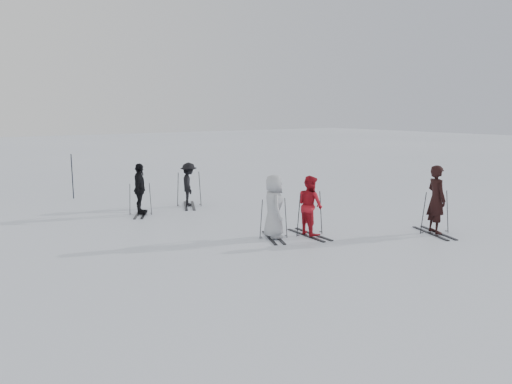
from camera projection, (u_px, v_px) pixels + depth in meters
ground at (275, 229)px, 14.99m from camera, size 120.00×120.00×0.00m
skier_near_dark at (436, 200)px, 14.31m from camera, size 0.69×0.84×1.96m
skier_red at (310, 206)px, 14.14m from camera, size 0.71×0.87×1.69m
skier_grey at (274, 207)px, 13.83m from camera, size 0.86×1.01×1.76m
skier_uphill_left at (140, 190)px, 16.92m from camera, size 0.87×1.09×1.73m
skier_uphill_far at (189, 185)px, 18.44m from camera, size 0.98×1.19×1.60m
skis_near_dark at (435, 212)px, 14.37m from camera, size 1.99×1.50×1.29m
skis_red at (310, 213)px, 14.18m from camera, size 1.83×1.07×1.28m
skis_grey at (274, 218)px, 13.88m from camera, size 1.79×1.40×1.15m
skis_uphill_left at (140, 199)px, 16.97m from camera, size 1.74×1.47×1.12m
skis_uphill_far at (189, 189)px, 18.46m from camera, size 2.05×1.65×1.33m
piste_marker at (72, 176)px, 20.02m from camera, size 0.05×0.05×1.80m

